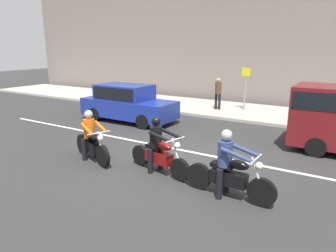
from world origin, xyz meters
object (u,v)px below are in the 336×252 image
at_px(motorcycle_with_rider_black_leather, 159,150).
at_px(street_sign_post, 246,84).
at_px(pedestrian_bystander, 218,91).
at_px(motorcycle_with_rider_orange_stripe, 91,140).
at_px(parked_sedan_cobalt_blue, 127,103).
at_px(motorcycle_with_rider_denim_blue, 229,170).

bearing_deg(motorcycle_with_rider_black_leather, street_sign_post, 93.63).
distance_m(motorcycle_with_rider_black_leather, pedestrian_bystander, 8.81).
bearing_deg(pedestrian_bystander, motorcycle_with_rider_orange_stripe, -92.85).
relative_size(street_sign_post, pedestrian_bystander, 1.34).
bearing_deg(parked_sedan_cobalt_blue, street_sign_post, 50.26).
height_order(motorcycle_with_rider_denim_blue, motorcycle_with_rider_black_leather, motorcycle_with_rider_denim_blue).
bearing_deg(motorcycle_with_rider_black_leather, parked_sedan_cobalt_blue, 136.78).
relative_size(motorcycle_with_rider_black_leather, parked_sedan_cobalt_blue, 0.47).
distance_m(motorcycle_with_rider_denim_blue, parked_sedan_cobalt_blue, 8.29).
height_order(motorcycle_with_rider_black_leather, pedestrian_bystander, pedestrian_bystander).
height_order(motorcycle_with_rider_denim_blue, pedestrian_bystander, pedestrian_bystander).
bearing_deg(pedestrian_bystander, parked_sedan_cobalt_blue, -123.42).
relative_size(motorcycle_with_rider_black_leather, street_sign_post, 0.96).
bearing_deg(motorcycle_with_rider_black_leather, pedestrian_bystander, 102.15).
relative_size(motorcycle_with_rider_denim_blue, street_sign_post, 0.98).
distance_m(parked_sedan_cobalt_blue, street_sign_post, 6.38).
xyz_separation_m(motorcycle_with_rider_black_leather, parked_sedan_cobalt_blue, (-4.65, 4.37, 0.24)).
bearing_deg(street_sign_post, motorcycle_with_rider_denim_blue, -74.02).
xyz_separation_m(motorcycle_with_rider_denim_blue, motorcycle_with_rider_orange_stripe, (-4.46, 0.09, -0.02)).
bearing_deg(motorcycle_with_rider_denim_blue, motorcycle_with_rider_black_leather, 170.64).
distance_m(motorcycle_with_rider_orange_stripe, parked_sedan_cobalt_blue, 5.20).
distance_m(motorcycle_with_rider_denim_blue, pedestrian_bystander, 9.83).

